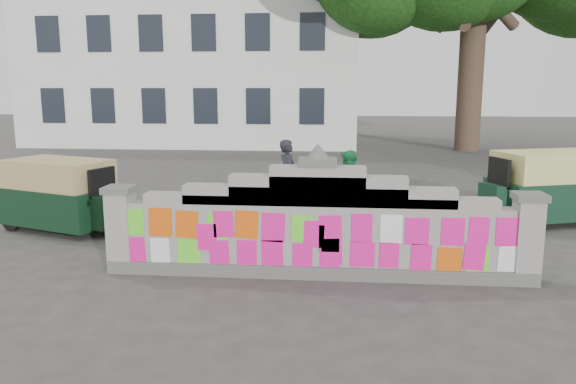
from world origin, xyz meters
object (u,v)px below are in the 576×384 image
Objects in this scene: pedestrian at (348,187)px; rickshaw_left at (62,194)px; cyclist_rider at (288,188)px; rickshaw_right at (547,186)px; cyclist_bike at (288,202)px.

rickshaw_left is (-5.65, -1.07, -0.04)m from pedestrian.
cyclist_rider is 1.24m from pedestrian.
rickshaw_right reaches higher than rickshaw_left.
cyclist_rider reaches higher than cyclist_bike.
cyclist_bike is 0.60× the size of rickshaw_right.
pedestrian reaches higher than rickshaw_left.
pedestrian is at bearing -12.07° from rickshaw_right.
pedestrian reaches higher than rickshaw_right.
cyclist_rider is at bearing -13.04° from rickshaw_right.
cyclist_bike is 0.64× the size of rickshaw_left.
pedestrian is (1.24, 0.04, 0.02)m from cyclist_rider.
cyclist_rider is 5.39m from rickshaw_right.
cyclist_rider is at bearing -73.81° from cyclist_bike.
pedestrian is (1.24, 0.04, 0.33)m from cyclist_bike.
cyclist_rider is (0.00, 0.00, 0.31)m from cyclist_bike.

